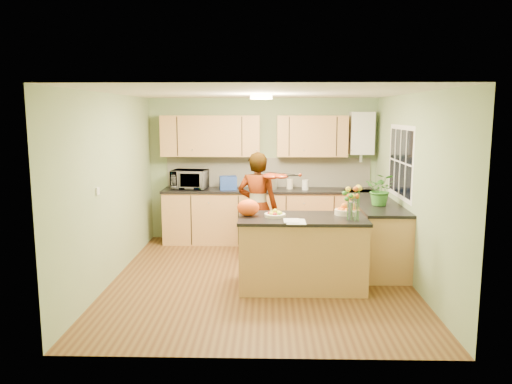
{
  "coord_description": "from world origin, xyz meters",
  "views": [
    {
      "loc": [
        0.1,
        -6.56,
        2.25
      ],
      "look_at": [
        -0.08,
        0.5,
        1.12
      ],
      "focal_mm": 35.0,
      "sensor_mm": 36.0,
      "label": 1
    }
  ],
  "objects": [
    {
      "name": "ceiling",
      "position": [
        0.0,
        0.0,
        2.5
      ],
      "size": [
        4.0,
        4.5,
        0.02
      ],
      "primitive_type": "cube",
      "color": "white",
      "rests_on": "wall_back"
    },
    {
      "name": "wall_back",
      "position": [
        0.0,
        2.25,
        1.25
      ],
      "size": [
        4.0,
        0.02,
        2.5
      ],
      "primitive_type": "cube",
      "color": "gray",
      "rests_on": "floor"
    },
    {
      "name": "wall_right",
      "position": [
        2.0,
        0.0,
        1.25
      ],
      "size": [
        0.02,
        4.5,
        2.5
      ],
      "primitive_type": "cube",
      "color": "gray",
      "rests_on": "floor"
    },
    {
      "name": "right_counter",
      "position": [
        1.7,
        0.85,
        0.47
      ],
      "size": [
        0.62,
        2.24,
        0.94
      ],
      "color": "#BB844A",
      "rests_on": "floor"
    },
    {
      "name": "fruit_dish",
      "position": [
        0.19,
        -0.32,
        0.97
      ],
      "size": [
        0.27,
        0.27,
        0.09
      ],
      "color": "beige",
      "rests_on": "peninsula_island"
    },
    {
      "name": "upper_cabinets",
      "position": [
        -0.18,
        2.08,
        1.85
      ],
      "size": [
        3.2,
        0.34,
        0.7
      ],
      "color": "#BB844A",
      "rests_on": "wall_back"
    },
    {
      "name": "back_counter",
      "position": [
        0.1,
        1.95,
        0.47
      ],
      "size": [
        3.64,
        0.62,
        0.94
      ],
      "color": "#BB844A",
      "rests_on": "floor"
    },
    {
      "name": "ceiling_lamp",
      "position": [
        0.0,
        0.3,
        2.46
      ],
      "size": [
        0.3,
        0.3,
        0.07
      ],
      "color": "#FFEABF",
      "rests_on": "ceiling"
    },
    {
      "name": "blue_box",
      "position": [
        -0.59,
        1.91,
        1.05
      ],
      "size": [
        0.32,
        0.26,
        0.23
      ],
      "primitive_type": "cube",
      "rotation": [
        0.0,
        0.0,
        0.17
      ],
      "color": "#203D96",
      "rests_on": "back_counter"
    },
    {
      "name": "potted_plant",
      "position": [
        1.7,
        0.46,
        1.17
      ],
      "size": [
        0.51,
        0.48,
        0.46
      ],
      "primitive_type": "imported",
      "rotation": [
        0.0,
        0.0,
        -0.35
      ],
      "color": "#367C29",
      "rests_on": "right_counter"
    },
    {
      "name": "jar_cream",
      "position": [
        0.47,
        2.0,
        1.03
      ],
      "size": [
        0.13,
        0.13,
        0.17
      ],
      "primitive_type": "cylinder",
      "rotation": [
        0.0,
        0.0,
        0.2
      ],
      "color": "beige",
      "rests_on": "back_counter"
    },
    {
      "name": "wall_left",
      "position": [
        -2.0,
        0.0,
        1.25
      ],
      "size": [
        0.02,
        4.5,
        2.5
      ],
      "primitive_type": "cube",
      "color": "gray",
      "rests_on": "floor"
    },
    {
      "name": "kettle",
      "position": [
        0.17,
        1.97,
        1.06
      ],
      "size": [
        0.16,
        0.16,
        0.29
      ],
      "rotation": [
        0.0,
        0.0,
        0.01
      ],
      "color": "silver",
      "rests_on": "back_counter"
    },
    {
      "name": "window_right",
      "position": [
        1.99,
        0.6,
        1.55
      ],
      "size": [
        0.01,
        1.3,
        1.05
      ],
      "color": "white",
      "rests_on": "wall_right"
    },
    {
      "name": "light_switch",
      "position": [
        -1.99,
        -0.6,
        1.3
      ],
      "size": [
        0.02,
        0.09,
        0.09
      ],
      "primitive_type": "cube",
      "color": "white",
      "rests_on": "wall_left"
    },
    {
      "name": "flower_vase",
      "position": [
        1.14,
        -0.5,
        1.26
      ],
      "size": [
        0.27,
        0.27,
        0.49
      ],
      "rotation": [
        0.0,
        0.0,
        -0.09
      ],
      "color": "silver",
      "rests_on": "peninsula_island"
    },
    {
      "name": "papers",
      "position": [
        0.44,
        -0.62,
        0.94
      ],
      "size": [
        0.24,
        0.32,
        0.01
      ],
      "primitive_type": "cube",
      "color": "silver",
      "rests_on": "peninsula_island"
    },
    {
      "name": "boiler",
      "position": [
        1.7,
        2.09,
        1.9
      ],
      "size": [
        0.4,
        0.3,
        0.86
      ],
      "color": "white",
      "rests_on": "wall_back"
    },
    {
      "name": "violinist",
      "position": [
        -0.06,
        0.83,
        0.84
      ],
      "size": [
        0.68,
        0.52,
        1.68
      ],
      "primitive_type": "imported",
      "rotation": [
        0.0,
        0.0,
        2.93
      ],
      "color": "tan",
      "rests_on": "floor"
    },
    {
      "name": "floor",
      "position": [
        0.0,
        0.0,
        0.0
      ],
      "size": [
        4.5,
        4.5,
        0.0
      ],
      "primitive_type": "plane",
      "color": "#512F17",
      "rests_on": "ground"
    },
    {
      "name": "peninsula_island",
      "position": [
        0.54,
        -0.32,
        0.47
      ],
      "size": [
        1.63,
        0.83,
        0.93
      ],
      "color": "#BB844A",
      "rests_on": "floor"
    },
    {
      "name": "orange_bag",
      "position": [
        -0.16,
        -0.27,
        1.04
      ],
      "size": [
        0.35,
        0.33,
        0.22
      ],
      "primitive_type": "ellipsoid",
      "rotation": [
        0.0,
        0.0,
        -0.35
      ],
      "color": "#FF5415",
      "rests_on": "peninsula_island"
    },
    {
      "name": "microwave",
      "position": [
        -1.26,
        1.98,
        1.1
      ],
      "size": [
        0.65,
        0.48,
        0.33
      ],
      "primitive_type": "imported",
      "rotation": [
        0.0,
        0.0,
        -0.15
      ],
      "color": "white",
      "rests_on": "back_counter"
    },
    {
      "name": "splashback",
      "position": [
        0.1,
        2.23,
        1.2
      ],
      "size": [
        3.6,
        0.02,
        0.52
      ],
      "primitive_type": "cube",
      "color": "white",
      "rests_on": "back_counter"
    },
    {
      "name": "orange_bowl",
      "position": [
        1.09,
        -0.17,
        0.99
      ],
      "size": [
        0.24,
        0.24,
        0.14
      ],
      "color": "beige",
      "rests_on": "peninsula_island"
    },
    {
      "name": "wall_front",
      "position": [
        0.0,
        -2.25,
        1.25
      ],
      "size": [
        4.0,
        0.02,
        2.5
      ],
      "primitive_type": "cube",
      "color": "gray",
      "rests_on": "floor"
    },
    {
      "name": "jar_white",
      "position": [
        0.73,
        1.89,
        1.03
      ],
      "size": [
        0.14,
        0.14,
        0.17
      ],
      "primitive_type": "cylinder",
      "rotation": [
        0.0,
        0.0,
        -0.33
      ],
      "color": "white",
      "rests_on": "back_counter"
    },
    {
      "name": "violin",
      "position": [
        0.14,
        0.61,
        1.34
      ],
      "size": [
        0.72,
        0.62,
        0.18
      ],
      "primitive_type": null,
      "rotation": [
        0.17,
        0.0,
        -0.61
      ],
      "color": "#4C1804",
      "rests_on": "violinist"
    }
  ]
}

